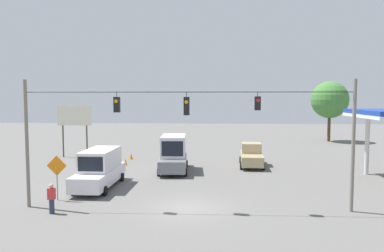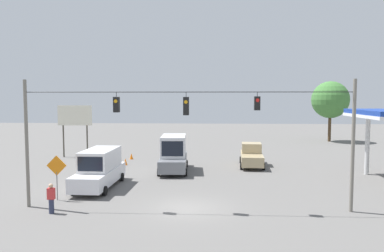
{
  "view_description": "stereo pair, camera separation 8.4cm",
  "coord_description": "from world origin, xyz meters",
  "px_view_note": "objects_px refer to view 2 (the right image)",
  "views": [
    {
      "loc": [
        -1.35,
        21.4,
        6.48
      ],
      "look_at": [
        0.14,
        -9.01,
        4.12
      ],
      "focal_mm": 35.0,
      "sensor_mm": 36.0,
      "label": 1
    },
    {
      "loc": [
        -1.43,
        21.4,
        6.48
      ],
      "look_at": [
        0.14,
        -9.01,
        4.12
      ],
      "focal_mm": 35.0,
      "sensor_mm": 36.0,
      "label": 2
    }
  ],
  "objects_px": {
    "overhead_signal_span": "(185,130)",
    "traffic_cone_third": "(116,168)",
    "box_truck_white_parked_shoulder": "(100,169)",
    "traffic_cone_nearest": "(91,187)",
    "traffic_cone_fourth": "(125,162)",
    "tree_horizon_left": "(330,100)",
    "work_zone_sign": "(57,169)",
    "pedestrian": "(51,198)",
    "roadside_billboard": "(75,119)",
    "traffic_cone_fifth": "(131,156)",
    "box_truck_grey_withflow_mid": "(174,154)",
    "pickup_truck_tan_oncoming_far": "(252,156)",
    "traffic_cone_second": "(103,177)"
  },
  "relations": [
    {
      "from": "traffic_cone_third",
      "to": "traffic_cone_fourth",
      "type": "distance_m",
      "value": 3.28
    },
    {
      "from": "traffic_cone_nearest",
      "to": "traffic_cone_third",
      "type": "height_order",
      "value": "same"
    },
    {
      "from": "traffic_cone_nearest",
      "to": "traffic_cone_second",
      "type": "bearing_deg",
      "value": -88.92
    },
    {
      "from": "traffic_cone_nearest",
      "to": "traffic_cone_fourth",
      "type": "relative_size",
      "value": 1.0
    },
    {
      "from": "box_truck_grey_withflow_mid",
      "to": "traffic_cone_nearest",
      "type": "height_order",
      "value": "box_truck_grey_withflow_mid"
    },
    {
      "from": "traffic_cone_second",
      "to": "pedestrian",
      "type": "height_order",
      "value": "pedestrian"
    },
    {
      "from": "traffic_cone_third",
      "to": "traffic_cone_fourth",
      "type": "relative_size",
      "value": 1.0
    },
    {
      "from": "pickup_truck_tan_oncoming_far",
      "to": "box_truck_white_parked_shoulder",
      "type": "height_order",
      "value": "box_truck_white_parked_shoulder"
    },
    {
      "from": "overhead_signal_span",
      "to": "pedestrian",
      "type": "bearing_deg",
      "value": 9.06
    },
    {
      "from": "traffic_cone_fourth",
      "to": "pedestrian",
      "type": "bearing_deg",
      "value": 87.3
    },
    {
      "from": "pedestrian",
      "to": "tree_horizon_left",
      "type": "bearing_deg",
      "value": -126.49
    },
    {
      "from": "traffic_cone_fourth",
      "to": "traffic_cone_nearest",
      "type": "bearing_deg",
      "value": 89.54
    },
    {
      "from": "box_truck_grey_withflow_mid",
      "to": "traffic_cone_second",
      "type": "xyz_separation_m",
      "value": [
        5.03,
        4.26,
        -1.2
      ]
    },
    {
      "from": "box_truck_grey_withflow_mid",
      "to": "pickup_truck_tan_oncoming_far",
      "type": "bearing_deg",
      "value": -159.07
    },
    {
      "from": "overhead_signal_span",
      "to": "traffic_cone_nearest",
      "type": "xyz_separation_m",
      "value": [
        6.78,
        -3.74,
        -4.29
      ]
    },
    {
      "from": "pedestrian",
      "to": "overhead_signal_span",
      "type": "bearing_deg",
      "value": -170.94
    },
    {
      "from": "overhead_signal_span",
      "to": "tree_horizon_left",
      "type": "bearing_deg",
      "value": -118.74
    },
    {
      "from": "overhead_signal_span",
      "to": "traffic_cone_third",
      "type": "relative_size",
      "value": 29.84
    },
    {
      "from": "box_truck_white_parked_shoulder",
      "to": "pedestrian",
      "type": "height_order",
      "value": "box_truck_white_parked_shoulder"
    },
    {
      "from": "box_truck_white_parked_shoulder",
      "to": "traffic_cone_nearest",
      "type": "relative_size",
      "value": 10.47
    },
    {
      "from": "pedestrian",
      "to": "tree_horizon_left",
      "type": "height_order",
      "value": "tree_horizon_left"
    },
    {
      "from": "overhead_signal_span",
      "to": "traffic_cone_third",
      "type": "bearing_deg",
      "value": -57.34
    },
    {
      "from": "box_truck_white_parked_shoulder",
      "to": "traffic_cone_nearest",
      "type": "distance_m",
      "value": 1.64
    },
    {
      "from": "pickup_truck_tan_oncoming_far",
      "to": "work_zone_sign",
      "type": "height_order",
      "value": "work_zone_sign"
    },
    {
      "from": "traffic_cone_fourth",
      "to": "work_zone_sign",
      "type": "distance_m",
      "value": 12.53
    },
    {
      "from": "pickup_truck_tan_oncoming_far",
      "to": "work_zone_sign",
      "type": "relative_size",
      "value": 1.89
    },
    {
      "from": "traffic_cone_fourth",
      "to": "tree_horizon_left",
      "type": "bearing_deg",
      "value": -141.3
    },
    {
      "from": "traffic_cone_third",
      "to": "tree_horizon_left",
      "type": "bearing_deg",
      "value": -137.12
    },
    {
      "from": "pedestrian",
      "to": "work_zone_sign",
      "type": "bearing_deg",
      "value": -73.73
    },
    {
      "from": "pickup_truck_tan_oncoming_far",
      "to": "traffic_cone_fourth",
      "type": "xyz_separation_m",
      "value": [
        11.98,
        0.09,
        -0.66
      ]
    },
    {
      "from": "box_truck_grey_withflow_mid",
      "to": "traffic_cone_second",
      "type": "distance_m",
      "value": 6.7
    },
    {
      "from": "pedestrian",
      "to": "traffic_cone_second",
      "type": "bearing_deg",
      "value": -94.0
    },
    {
      "from": "traffic_cone_second",
      "to": "tree_horizon_left",
      "type": "relative_size",
      "value": 0.07
    },
    {
      "from": "traffic_cone_fifth",
      "to": "tree_horizon_left",
      "type": "xyz_separation_m",
      "value": [
        -25.59,
        -17.05,
        5.76
      ]
    },
    {
      "from": "box_truck_white_parked_shoulder",
      "to": "roadside_billboard",
      "type": "relative_size",
      "value": 1.19
    },
    {
      "from": "work_zone_sign",
      "to": "pedestrian",
      "type": "bearing_deg",
      "value": 106.27
    },
    {
      "from": "traffic_cone_fourth",
      "to": "roadside_billboard",
      "type": "height_order",
      "value": "roadside_billboard"
    },
    {
      "from": "pickup_truck_tan_oncoming_far",
      "to": "box_truck_white_parked_shoulder",
      "type": "relative_size",
      "value": 0.81
    },
    {
      "from": "traffic_cone_third",
      "to": "work_zone_sign",
      "type": "distance_m",
      "value": 9.32
    },
    {
      "from": "traffic_cone_third",
      "to": "work_zone_sign",
      "type": "bearing_deg",
      "value": 80.93
    },
    {
      "from": "pickup_truck_tan_oncoming_far",
      "to": "roadside_billboard",
      "type": "bearing_deg",
      "value": -13.12
    },
    {
      "from": "traffic_cone_fourth",
      "to": "traffic_cone_fifth",
      "type": "relative_size",
      "value": 1.0
    },
    {
      "from": "box_truck_white_parked_shoulder",
      "to": "tree_horizon_left",
      "type": "bearing_deg",
      "value": -130.89
    },
    {
      "from": "traffic_cone_third",
      "to": "pedestrian",
      "type": "height_order",
      "value": "pedestrian"
    },
    {
      "from": "traffic_cone_third",
      "to": "traffic_cone_fifth",
      "type": "distance_m",
      "value": 6.61
    },
    {
      "from": "overhead_signal_span",
      "to": "work_zone_sign",
      "type": "bearing_deg",
      "value": -10.1
    },
    {
      "from": "box_truck_grey_withflow_mid",
      "to": "roadside_billboard",
      "type": "relative_size",
      "value": 1.11
    },
    {
      "from": "box_truck_grey_withflow_mid",
      "to": "work_zone_sign",
      "type": "xyz_separation_m",
      "value": [
        6.36,
        9.71,
        0.47
      ]
    },
    {
      "from": "overhead_signal_span",
      "to": "box_truck_grey_withflow_mid",
      "type": "bearing_deg",
      "value": -80.75
    },
    {
      "from": "traffic_cone_second",
      "to": "work_zone_sign",
      "type": "xyz_separation_m",
      "value": [
        1.34,
        5.44,
        1.67
      ]
    }
  ]
}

